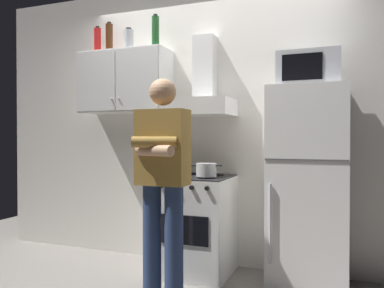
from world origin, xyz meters
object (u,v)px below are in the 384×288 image
(bottle_soda_red, at_px, (98,41))
(microwave, at_px, (309,70))
(person_standing, at_px, (162,178))
(bottle_wine_green, at_px, (155,32))
(refrigerator, at_px, (308,188))
(bottle_rum_dark, at_px, (109,38))
(bottle_canister_steel, at_px, (129,40))
(range_hood, at_px, (202,94))
(upper_cabinet, at_px, (125,82))
(cooking_pot, at_px, (206,170))
(stove_oven, at_px, (197,224))

(bottle_soda_red, bearing_deg, microwave, -3.47)
(person_standing, bearing_deg, bottle_wine_green, 119.63)
(refrigerator, xyz_separation_m, bottle_rum_dark, (-1.94, 0.14, 1.40))
(bottle_rum_dark, bearing_deg, bottle_canister_steel, -9.35)
(range_hood, bearing_deg, bottle_canister_steel, -177.70)
(bottle_canister_steel, xyz_separation_m, bottle_rum_dark, (-0.25, 0.04, 0.05))
(upper_cabinet, height_order, bottle_rum_dark, bottle_rum_dark)
(upper_cabinet, xyz_separation_m, bottle_soda_red, (-0.33, 0.02, 0.44))
(bottle_canister_steel, bearing_deg, upper_cabinet, 154.93)
(microwave, bearing_deg, person_standing, -148.00)
(bottle_wine_green, bearing_deg, bottle_canister_steel, -177.25)
(bottle_rum_dark, xyz_separation_m, bottle_wine_green, (0.53, -0.03, 0.00))
(refrigerator, relative_size, person_standing, 0.98)
(microwave, distance_m, bottle_soda_red, 2.13)
(cooking_pot, relative_size, bottle_wine_green, 0.85)
(bottle_canister_steel, bearing_deg, bottle_wine_green, 2.75)
(bottle_canister_steel, xyz_separation_m, bottle_soda_red, (-0.39, 0.05, 0.03))
(microwave, height_order, bottle_soda_red, bottle_soda_red)
(refrigerator, distance_m, bottle_canister_steel, 2.17)
(person_standing, bearing_deg, refrigerator, 31.23)
(upper_cabinet, distance_m, cooking_pot, 1.26)
(bottle_canister_steel, height_order, bottle_rum_dark, bottle_rum_dark)
(cooking_pot, bearing_deg, bottle_wine_green, 158.66)
(range_hood, xyz_separation_m, bottle_canister_steel, (-0.74, -0.03, 0.55))
(microwave, height_order, person_standing, microwave)
(microwave, bearing_deg, stove_oven, -178.85)
(upper_cabinet, distance_m, refrigerator, 2.00)
(cooking_pot, distance_m, bottle_canister_steel, 1.51)
(bottle_rum_dark, bearing_deg, cooking_pot, -12.95)
(cooking_pot, distance_m, bottle_wine_green, 1.42)
(refrigerator, bearing_deg, upper_cabinet, 175.93)
(microwave, bearing_deg, range_hood, 173.54)
(refrigerator, height_order, bottle_rum_dark, bottle_rum_dark)
(range_hood, height_order, bottle_canister_steel, bottle_canister_steel)
(upper_cabinet, bearing_deg, refrigerator, -4.07)
(bottle_wine_green, bearing_deg, bottle_soda_red, 177.05)
(stove_oven, height_order, refrigerator, refrigerator)
(range_hood, xyz_separation_m, bottle_rum_dark, (-0.99, 0.01, 0.60))
(refrigerator, relative_size, microwave, 3.33)
(upper_cabinet, distance_m, person_standing, 1.35)
(bottle_canister_steel, distance_m, bottle_rum_dark, 0.25)
(upper_cabinet, distance_m, bottle_rum_dark, 0.49)
(stove_oven, height_order, microwave, microwave)
(bottle_soda_red, bearing_deg, cooking_pot, -11.85)
(cooking_pot, xyz_separation_m, bottle_canister_steel, (-0.87, 0.22, 1.22))
(bottle_canister_steel, xyz_separation_m, bottle_wine_green, (0.28, 0.01, 0.05))
(stove_oven, height_order, bottle_canister_steel, bottle_canister_steel)
(microwave, relative_size, bottle_canister_steel, 2.21)
(stove_oven, height_order, bottle_soda_red, bottle_soda_red)
(bottle_rum_dark, bearing_deg, bottle_wine_green, -2.93)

